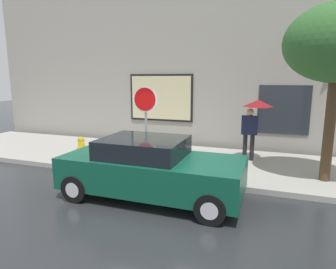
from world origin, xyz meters
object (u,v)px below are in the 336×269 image
(parked_car, at_px, (151,169))
(stop_sign, at_px, (145,111))
(fire_hydrant, at_px, (81,147))
(pedestrian_with_umbrella, at_px, (255,113))

(parked_car, distance_m, stop_sign, 2.10)
(fire_hydrant, bearing_deg, pedestrian_with_umbrella, 15.89)
(fire_hydrant, xyz_separation_m, stop_sign, (2.67, -0.52, 1.40))
(fire_hydrant, relative_size, pedestrian_with_umbrella, 0.36)
(pedestrian_with_umbrella, bearing_deg, stop_sign, -144.12)
(parked_car, bearing_deg, fire_hydrant, 149.38)
(pedestrian_with_umbrella, height_order, stop_sign, stop_sign)
(pedestrian_with_umbrella, bearing_deg, fire_hydrant, -164.11)
(parked_car, distance_m, fire_hydrant, 4.05)
(parked_car, xyz_separation_m, pedestrian_with_umbrella, (2.12, 3.65, 1.01))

